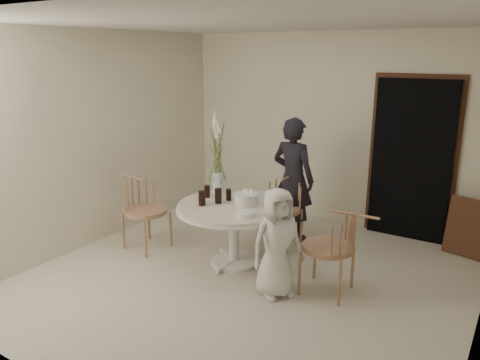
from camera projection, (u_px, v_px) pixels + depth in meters
The scene contains 18 objects.
ground at pixel (248, 278), 5.18m from camera, with size 4.50×4.50×0.00m, color beige.
room_shell at pixel (249, 134), 4.75m from camera, with size 4.50×4.50×4.50m.
doorway at pixel (411, 161), 6.09m from camera, with size 1.00×0.10×2.10m, color black.
door_trim at pixel (413, 156), 6.10m from camera, with size 1.12×0.03×2.22m, color #572B1E.
table at pixel (234, 214), 5.40m from camera, with size 1.33×1.33×0.73m.
picture_frame at pixel (469, 228), 5.66m from camera, with size 0.54×0.04×0.72m, color #572B1E.
chair_far at pixel (285, 200), 6.05m from camera, with size 0.51×0.54×0.88m.
chair_right at pixel (340, 241), 4.68m from camera, with size 0.57×0.53×0.92m.
chair_left at pixel (139, 202), 5.91m from camera, with size 0.58×0.54×0.91m.
girl at pixel (293, 179), 6.11m from camera, with size 0.59×0.39×1.63m, color black.
boy at pixel (277, 243), 4.69m from camera, with size 0.56×0.36×1.14m, color white.
birthday_cake at pixel (246, 199), 5.34m from camera, with size 0.27×0.27×0.18m.
cola_tumbler_a at pixel (202, 198), 5.31m from camera, with size 0.08×0.08×0.17m, color black.
cola_tumbler_b at pixel (218, 196), 5.39m from camera, with size 0.08×0.08×0.17m, color black.
cola_tumbler_c at pixel (207, 191), 5.61m from camera, with size 0.07×0.07×0.15m, color black.
cola_tumbler_d at pixel (229, 195), 5.50m from camera, with size 0.06×0.06×0.14m, color black.
plate_stack at pixel (245, 214), 4.97m from camera, with size 0.19×0.19×0.05m, color white.
flower_vase at pixel (218, 157), 5.69m from camera, with size 0.14×0.14×1.03m.
Camera 1 is at (2.44, -4.02, 2.43)m, focal length 35.00 mm.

